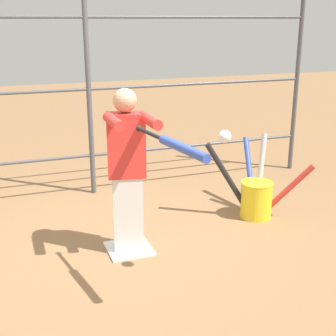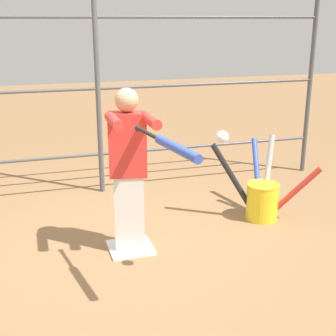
{
  "view_description": "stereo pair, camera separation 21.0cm",
  "coord_description": "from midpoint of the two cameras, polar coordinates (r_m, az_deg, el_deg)",
  "views": [
    {
      "loc": [
        1.01,
        3.79,
        2.05
      ],
      "look_at": [
        -0.27,
        0.32,
        0.86
      ],
      "focal_mm": 50.0,
      "sensor_mm": 36.0,
      "label": 1
    },
    {
      "loc": [
        0.81,
        3.86,
        2.05
      ],
      "look_at": [
        -0.27,
        0.32,
        0.86
      ],
      "focal_mm": 50.0,
      "sensor_mm": 36.0,
      "label": 2
    }
  ],
  "objects": [
    {
      "name": "fence_backstop",
      "position": [
        5.55,
        -10.74,
        9.41
      ],
      "size": [
        5.73,
        0.06,
        2.54
      ],
      "color": "#4C4C51",
      "rests_on": "ground"
    },
    {
      "name": "ground_plane",
      "position": [
        4.43,
        -6.14,
        -9.86
      ],
      "size": [
        24.0,
        24.0,
        0.0
      ],
      "primitive_type": "plane",
      "color": "olive"
    },
    {
      "name": "batter",
      "position": [
        4.11,
        -6.46,
        0.09
      ],
      "size": [
        0.38,
        0.56,
        1.49
      ],
      "color": "silver",
      "rests_on": "ground"
    },
    {
      "name": "baseball_bat_swinging",
      "position": [
        3.16,
        -0.78,
        2.73
      ],
      "size": [
        0.23,
        0.91,
        0.08
      ],
      "color": "black"
    },
    {
      "name": "bat_bucket",
      "position": [
        5.1,
        9.51,
        -3.25
      ],
      "size": [
        1.03,
        0.95,
        0.86
      ],
      "color": "yellow",
      "rests_on": "ground"
    },
    {
      "name": "home_plate",
      "position": [
        4.43,
        -6.15,
        -9.75
      ],
      "size": [
        0.4,
        0.4,
        0.02
      ],
      "color": "white",
      "rests_on": "ground"
    },
    {
      "name": "softball_in_flight",
      "position": [
        3.45,
        5.21,
        3.84
      ],
      "size": [
        0.1,
        0.1,
        0.1
      ],
      "color": "white"
    }
  ]
}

